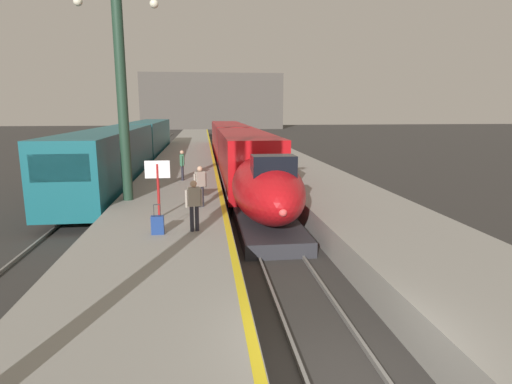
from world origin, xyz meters
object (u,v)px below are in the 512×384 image
(station_column_mid, at_px, (121,71))
(passenger_near_edge, at_px, (194,202))
(rolling_suitcase, at_px, (158,225))
(departure_info_board, at_px, (158,177))
(regional_train_adjacent, at_px, (135,145))
(highspeed_train_main, at_px, (237,150))
(passenger_mid_platform, at_px, (200,183))
(passenger_far_waiting, at_px, (182,163))

(station_column_mid, distance_m, passenger_near_edge, 7.58)
(rolling_suitcase, distance_m, departure_info_board, 2.47)
(regional_train_adjacent, bearing_deg, highspeed_train_main, -22.37)
(passenger_mid_platform, bearing_deg, station_column_mid, 150.69)
(passenger_near_edge, height_order, passenger_mid_platform, same)
(highspeed_train_main, xyz_separation_m, regional_train_adjacent, (-8.10, 3.33, 0.21))
(rolling_suitcase, bearing_deg, departure_info_board, 94.33)
(passenger_near_edge, xyz_separation_m, passenger_far_waiting, (-0.86, 10.27, 0.00))
(passenger_mid_platform, bearing_deg, highspeed_train_main, 79.68)
(station_column_mid, xyz_separation_m, rolling_suitcase, (1.85, -5.48, -5.20))
(regional_train_adjacent, bearing_deg, station_column_mid, -82.33)
(regional_train_adjacent, bearing_deg, passenger_mid_platform, -73.42)
(regional_train_adjacent, bearing_deg, rolling_suitcase, -79.48)
(passenger_near_edge, bearing_deg, rolling_suitcase, -170.58)
(regional_train_adjacent, height_order, passenger_near_edge, regional_train_adjacent)
(highspeed_train_main, distance_m, passenger_near_edge, 18.53)
(highspeed_train_main, xyz_separation_m, rolling_suitcase, (-4.05, -18.50, -0.57))
(highspeed_train_main, distance_m, rolling_suitcase, 18.94)
(passenger_mid_platform, relative_size, rolling_suitcase, 1.72)
(passenger_far_waiting, xyz_separation_m, rolling_suitcase, (-0.31, -10.46, -0.69))
(regional_train_adjacent, height_order, station_column_mid, station_column_mid)
(station_column_mid, bearing_deg, rolling_suitcase, -71.32)
(highspeed_train_main, height_order, passenger_mid_platform, highspeed_train_main)
(passenger_near_edge, height_order, departure_info_board, departure_info_board)
(regional_train_adjacent, bearing_deg, departure_info_board, -78.82)
(highspeed_train_main, height_order, departure_info_board, highspeed_train_main)
(highspeed_train_main, distance_m, passenger_far_waiting, 8.86)
(departure_info_board, bearing_deg, station_column_mid, 116.88)
(passenger_near_edge, bearing_deg, highspeed_train_main, 81.07)
(regional_train_adjacent, xyz_separation_m, station_column_mid, (2.20, -16.35, 4.43))
(passenger_far_waiting, height_order, rolling_suitcase, passenger_far_waiting)
(passenger_near_edge, relative_size, passenger_far_waiting, 1.00)
(departure_info_board, bearing_deg, regional_train_adjacent, 101.18)
(rolling_suitcase, bearing_deg, passenger_mid_platform, 69.90)
(highspeed_train_main, xyz_separation_m, passenger_mid_platform, (-2.70, -14.81, 0.12))
(station_column_mid, relative_size, passenger_near_edge, 5.41)
(passenger_near_edge, bearing_deg, departure_info_board, 124.29)
(highspeed_train_main, bearing_deg, passenger_far_waiting, -114.96)
(passenger_mid_platform, bearing_deg, passenger_far_waiting, 98.73)
(passenger_near_edge, distance_m, departure_info_board, 2.42)
(passenger_near_edge, distance_m, passenger_mid_platform, 3.50)
(regional_train_adjacent, xyz_separation_m, passenger_far_waiting, (4.36, -11.37, -0.09))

